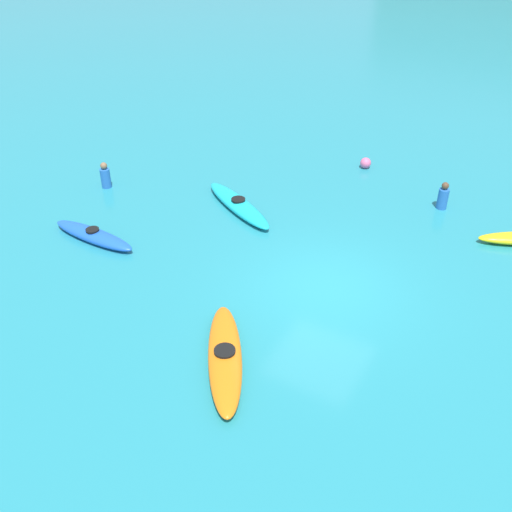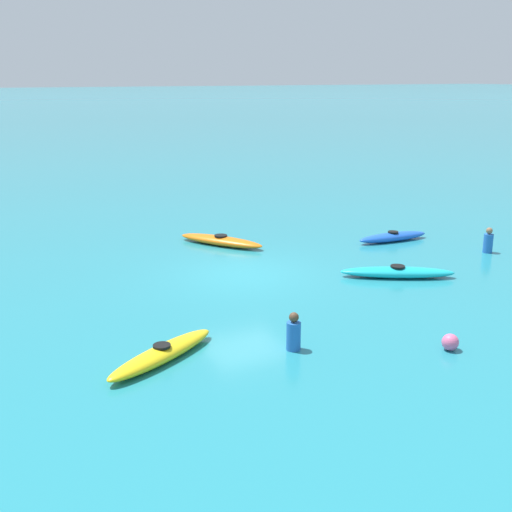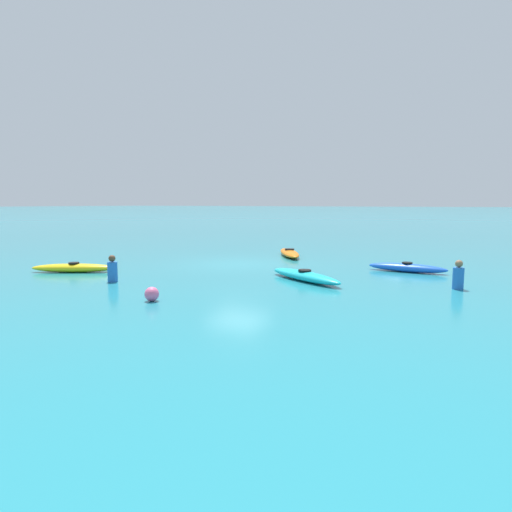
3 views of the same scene
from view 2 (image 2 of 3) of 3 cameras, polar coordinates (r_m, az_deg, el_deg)
ground_plane at (r=19.78m, az=-1.06°, el=-1.60°), size 600.00×600.00×0.00m
kayak_orange at (r=23.12m, az=-3.13°, el=1.37°), size 2.50×3.20×0.37m
kayak_yellow at (r=14.06m, az=-8.30°, el=-8.54°), size 3.02×2.07×0.37m
kayak_cyan at (r=19.87m, az=12.40°, el=-1.41°), size 3.33×2.22×0.37m
kayak_blue at (r=24.15m, az=12.01°, el=1.67°), size 2.88×0.68×0.37m
buoy_pink at (r=15.04m, az=16.81°, el=-7.30°), size 0.38×0.38×0.38m
person_near_shore at (r=14.37m, az=3.35°, el=-6.85°), size 0.40×0.40×0.88m
person_by_kayaks at (r=23.45m, az=19.86°, el=1.21°), size 0.43×0.43×0.88m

